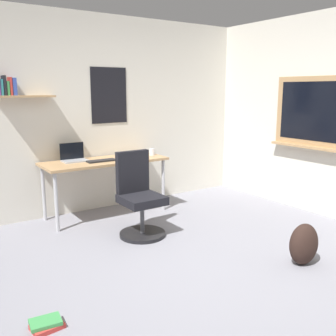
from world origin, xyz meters
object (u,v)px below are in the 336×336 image
object	(u,v)px
office_chair	(139,200)
computer_mouse	(121,158)
desk	(105,165)
keyboard	(102,161)
book_stack_on_floor	(46,325)
coffee_mug	(152,152)
laptop	(74,157)
backpack	(304,244)

from	to	relation	value
office_chair	computer_mouse	xyz separation A→B (m)	(0.19, 0.78, 0.35)
desk	computer_mouse	xyz separation A→B (m)	(0.20, -0.08, 0.09)
desk	office_chair	distance (m)	0.89
keyboard	book_stack_on_floor	bearing A→B (deg)	-124.30
desk	office_chair	bearing A→B (deg)	-89.32
coffee_mug	book_stack_on_floor	xyz separation A→B (m)	(-2.12, -2.02, -0.75)
laptop	backpack	world-z (taller)	laptop
book_stack_on_floor	backpack	bearing A→B (deg)	-8.57
office_chair	backpack	bearing A→B (deg)	-59.84
computer_mouse	coffee_mug	world-z (taller)	coffee_mug
keyboard	coffee_mug	size ratio (longest dim) A/B	4.02
laptop	desk	bearing A→B (deg)	-22.08
desk	backpack	bearing A→B (deg)	-69.29
office_chair	coffee_mug	xyz separation A→B (m)	(0.69, 0.83, 0.38)
laptop	computer_mouse	distance (m)	0.60
desk	keyboard	size ratio (longest dim) A/B	4.32
desk	backpack	distance (m)	2.60
computer_mouse	keyboard	bearing A→B (deg)	180.00
laptop	backpack	distance (m)	2.90
backpack	book_stack_on_floor	distance (m)	2.36
desk	laptop	distance (m)	0.41
office_chair	backpack	size ratio (longest dim) A/B	2.38
computer_mouse	desk	bearing A→B (deg)	159.24
desk	book_stack_on_floor	xyz separation A→B (m)	(-1.42, -2.05, -0.64)
keyboard	computer_mouse	world-z (taller)	computer_mouse
laptop	backpack	bearing A→B (deg)	-63.54
computer_mouse	backpack	world-z (taller)	computer_mouse
computer_mouse	coffee_mug	bearing A→B (deg)	5.73
backpack	computer_mouse	bearing A→B (deg)	106.92
desk	keyboard	xyz separation A→B (m)	(-0.08, -0.08, 0.08)
desk	book_stack_on_floor	distance (m)	2.57
office_chair	backpack	xyz separation A→B (m)	(0.90, -1.54, -0.21)
office_chair	coffee_mug	size ratio (longest dim) A/B	10.33
office_chair	book_stack_on_floor	distance (m)	1.90
backpack	laptop	bearing A→B (deg)	116.46
laptop	coffee_mug	xyz separation A→B (m)	(1.06, -0.17, -0.01)
office_chair	computer_mouse	bearing A→B (deg)	76.29
laptop	coffee_mug	distance (m)	1.07
office_chair	book_stack_on_floor	world-z (taller)	office_chair
backpack	office_chair	bearing A→B (deg)	120.16
desk	book_stack_on_floor	world-z (taller)	desk
keyboard	office_chair	bearing A→B (deg)	-83.41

